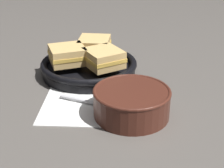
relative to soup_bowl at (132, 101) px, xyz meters
The scene contains 8 objects.
ground_plane 0.09m from the soup_bowl, 149.79° to the left, with size 4.00×4.00×0.00m, color #56514C.
napkin 0.10m from the soup_bowl, 150.71° to the left, with size 0.28×0.24×0.00m.
soup_bowl is the anchor object (origin of this frame).
spoon 0.08m from the soup_bowl, 157.96° to the left, with size 0.16×0.06×0.01m.
skillet 0.25m from the soup_bowl, 122.91° to the left, with size 0.27×0.27×0.04m.
sandwich_near_left 0.20m from the soup_bowl, 116.75° to the left, with size 0.13×0.13×0.05m.
sandwich_near_right 0.30m from the soup_bowl, 115.80° to the left, with size 0.09×0.10×0.05m.
sandwich_far_left 0.27m from the soup_bowl, 135.50° to the left, with size 0.12×0.12×0.05m.
Camera 1 is at (0.11, -0.71, 0.40)m, focal length 55.00 mm.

